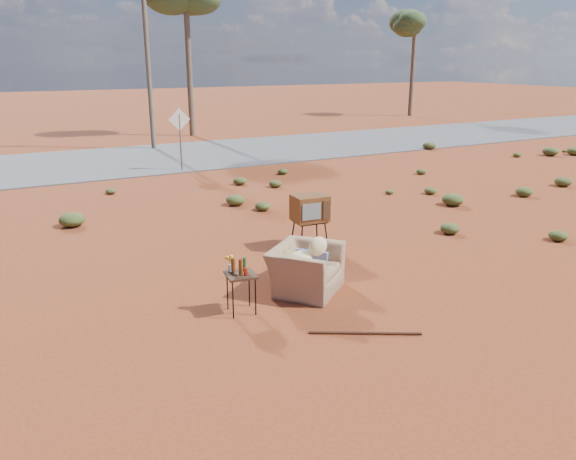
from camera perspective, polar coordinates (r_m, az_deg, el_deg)
name	(u,v)px	position (r m, az deg, el deg)	size (l,w,h in m)	color
ground	(323,301)	(9.34, 3.62, -7.16)	(140.00, 140.00, 0.00)	brown
highway	(121,161)	(22.99, -16.63, 6.77)	(140.00, 7.00, 0.04)	#565659
armchair	(307,262)	(9.62, 1.90, -3.24)	(1.52, 1.59, 1.05)	#8E6A4D
tv_unit	(310,209)	(11.66, 2.23, 2.16)	(0.74, 0.61, 1.13)	black
side_table	(238,272)	(8.71, -5.06, -4.29)	(0.51, 0.51, 0.91)	#372414
rusty_bar	(365,333)	(8.32, 7.82, -10.32)	(0.04, 0.04, 1.64)	#472513
road_sign	(180,128)	(20.28, -10.94, 10.12)	(0.78, 0.06, 2.19)	brown
eucalyptus_center	(186,3)	(29.90, -10.32, 21.74)	(3.20, 3.20, 7.60)	brown
eucalyptus_right	(415,26)	(41.03, 12.80, 19.56)	(3.20, 3.20, 7.10)	brown
utility_pole_center	(147,51)	(25.57, -14.12, 17.24)	(1.40, 0.20, 8.00)	brown
scrub_patch	(188,231)	(12.75, -10.09, -0.05)	(17.49, 8.07, 0.33)	#465023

